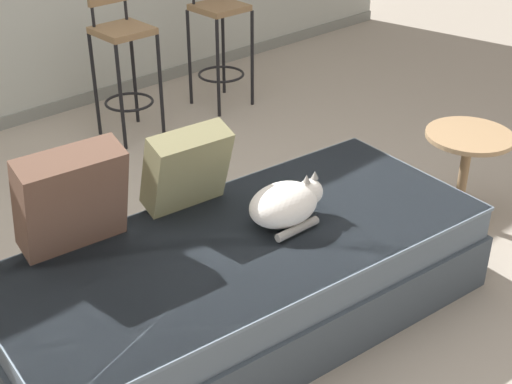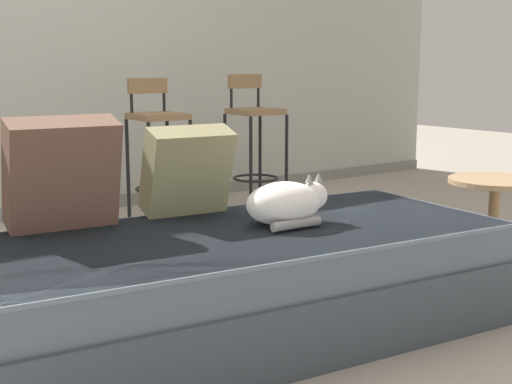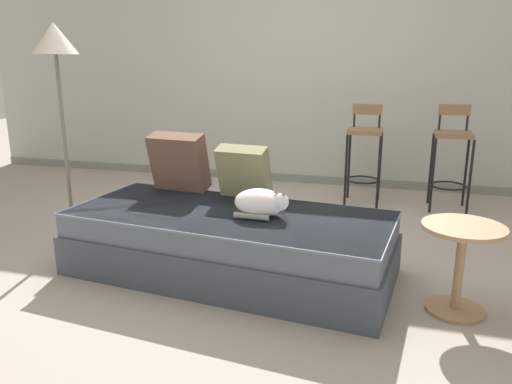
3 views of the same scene
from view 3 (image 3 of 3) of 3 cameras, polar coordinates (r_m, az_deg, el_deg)
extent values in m
plane|color=#A89E8E|center=(3.70, -0.98, -6.76)|extent=(16.00, 16.00, 0.00)
cube|color=#B7BCB2|center=(5.63, 5.74, 14.18)|extent=(8.00, 0.10, 2.60)
cube|color=gray|center=(5.73, 5.32, 1.53)|extent=(8.00, 0.02, 0.09)
cube|color=#44505B|center=(3.30, -3.00, -7.12)|extent=(2.16, 1.14, 0.26)
cube|color=slate|center=(3.23, -3.05, -3.67)|extent=(2.12, 1.09, 0.16)
cube|color=slate|center=(3.20, -3.07, -2.47)|extent=(2.13, 1.11, 0.02)
cube|color=brown|center=(3.72, -8.79, 3.42)|extent=(0.44, 0.29, 0.44)
cube|color=#847F56|center=(3.49, -1.41, 2.36)|extent=(0.38, 0.27, 0.38)
ellipsoid|color=white|center=(3.11, 0.41, -1.19)|extent=(0.33, 0.25, 0.17)
sphere|color=white|center=(3.05, 2.74, -1.15)|extent=(0.11, 0.11, 0.11)
cone|color=gray|center=(3.04, 2.30, 0.21)|extent=(0.03, 0.03, 0.04)
cone|color=gray|center=(3.03, 3.22, 0.15)|extent=(0.03, 0.03, 0.04)
cylinder|color=gray|center=(3.04, -0.56, -2.79)|extent=(0.22, 0.04, 0.04)
cylinder|color=black|center=(4.80, 10.23, 2.39)|extent=(0.02, 0.02, 0.69)
cylinder|color=black|center=(4.79, 13.83, 2.15)|extent=(0.02, 0.02, 0.69)
cylinder|color=black|center=(5.10, 10.58, 3.10)|extent=(0.02, 0.02, 0.69)
cylinder|color=black|center=(5.08, 13.97, 2.87)|extent=(0.02, 0.02, 0.69)
torus|color=black|center=(4.96, 12.09, 1.39)|extent=(0.32, 0.32, 0.02)
cube|color=olive|center=(4.88, 12.39, 6.82)|extent=(0.32, 0.32, 0.04)
cylinder|color=black|center=(5.00, 11.16, 8.08)|extent=(0.02, 0.02, 0.21)
cylinder|color=black|center=(4.99, 13.93, 7.91)|extent=(0.02, 0.02, 0.21)
cube|color=olive|center=(4.98, 12.61, 9.21)|extent=(0.28, 0.03, 0.10)
cylinder|color=black|center=(4.79, 19.53, 1.73)|extent=(0.02, 0.02, 0.69)
cylinder|color=black|center=(4.82, 23.27, 1.45)|extent=(0.02, 0.02, 0.69)
cylinder|color=black|center=(5.10, 19.34, 2.50)|extent=(0.02, 0.02, 0.69)
cylinder|color=black|center=(5.13, 22.85, 2.24)|extent=(0.02, 0.02, 0.69)
torus|color=black|center=(4.98, 21.12, 0.69)|extent=(0.33, 0.33, 0.02)
cube|color=olive|center=(4.89, 21.65, 6.15)|extent=(0.32, 0.32, 0.04)
cylinder|color=black|center=(5.00, 20.24, 7.54)|extent=(0.02, 0.02, 0.23)
cylinder|color=black|center=(5.03, 22.99, 7.31)|extent=(0.02, 0.02, 0.23)
cube|color=olive|center=(5.00, 21.74, 8.73)|extent=(0.28, 0.03, 0.10)
cylinder|color=tan|center=(2.99, 22.17, -8.38)|extent=(0.05, 0.05, 0.48)
cylinder|color=tan|center=(3.08, 21.74, -12.35)|extent=(0.32, 0.32, 0.02)
cylinder|color=tan|center=(2.90, 22.66, -3.76)|extent=(0.44, 0.44, 0.02)
cylinder|color=slate|center=(4.16, -20.05, -5.03)|extent=(0.28, 0.28, 0.02)
cylinder|color=slate|center=(3.99, -20.93, 4.32)|extent=(0.03, 0.03, 1.40)
cone|color=beige|center=(3.93, -22.06, 15.99)|extent=(0.32, 0.32, 0.22)
camera|label=1|loc=(2.90, -55.52, 21.82)|focal=50.00mm
camera|label=2|loc=(2.64, -57.35, 1.07)|focal=50.00mm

